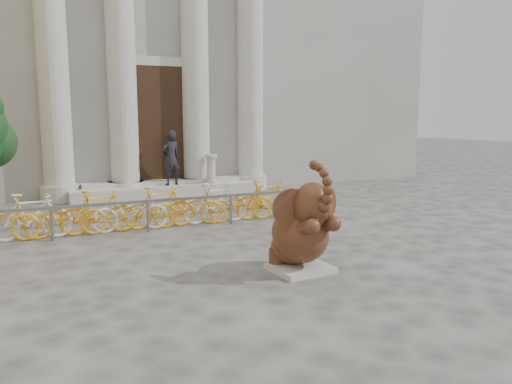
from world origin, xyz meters
name	(u,v)px	position (x,y,z in m)	size (l,w,h in m)	color
ground	(312,282)	(0.00, 0.00, 0.00)	(80.00, 80.00, 0.00)	#474442
classical_building	(129,32)	(0.00, 14.93, 5.98)	(22.00, 10.70, 12.00)	gray
entrance_steps	(166,190)	(0.00, 9.40, 0.18)	(6.00, 1.20, 0.36)	#A8A59E
elephant_statue	(302,231)	(0.12, 0.57, 0.69)	(1.27, 1.44, 1.90)	#A8A59E
bike_rack	(145,208)	(-1.63, 4.79, 0.50)	(8.05, 0.53, 1.00)	slate
pedestrian	(171,158)	(0.18, 9.32, 1.25)	(0.65, 0.42, 1.77)	black
balustrade_post	(211,170)	(1.48, 9.10, 0.81)	(0.40, 0.40, 0.98)	#A8A59E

